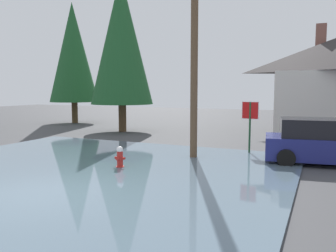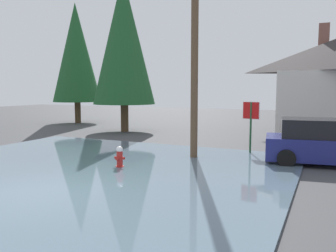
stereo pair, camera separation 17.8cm
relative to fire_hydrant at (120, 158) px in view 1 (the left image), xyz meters
The scene contains 8 objects.
ground_plane 3.42m from the fire_hydrant, 93.43° to the right, with size 80.00×80.00×0.10m, color #424244.
flood_puddle 1.14m from the fire_hydrant, 147.95° to the right, with size 13.27×11.28×0.07m, color slate.
fire_hydrant is the anchor object (origin of this frame).
utility_pole 5.33m from the fire_hydrant, 57.92° to the left, with size 1.60×0.28×8.95m.
stop_sign_far 5.87m from the fire_hydrant, 52.32° to the left, with size 0.72×0.16×2.21m.
parked_car 7.43m from the fire_hydrant, 30.06° to the left, with size 4.63×2.59×1.66m.
pine_tree_tall_left 18.04m from the fire_hydrant, 134.22° to the left, with size 3.81×3.81×9.53m.
pine_tree_mid_left 11.90m from the fire_hydrant, 121.21° to the left, with size 3.95×3.95×9.87m.
Camera 1 is at (6.47, -6.52, 2.72)m, focal length 36.85 mm.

